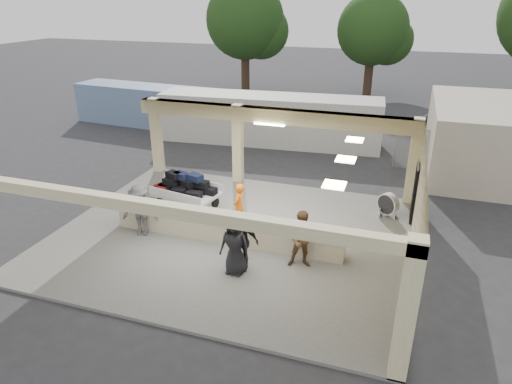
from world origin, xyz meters
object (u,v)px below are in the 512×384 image
(baggage_counter, at_px, (226,228))
(container_white, at_px, (269,119))
(car_dark, at_px, (448,127))
(container_blue, at_px, (146,105))
(car_white_a, at_px, (486,136))
(drum_fan, at_px, (388,204))
(passenger_c, at_px, (140,210))
(luggage_cart, at_px, (186,188))
(baggage_handler, at_px, (239,207))
(passenger_d, at_px, (235,245))
(passenger_a, at_px, (303,240))
(passenger_b, at_px, (240,240))

(baggage_counter, distance_m, container_white, 11.65)
(baggage_counter, bearing_deg, container_white, 99.63)
(car_dark, relative_size, container_blue, 0.42)
(container_blue, bearing_deg, car_white_a, 8.25)
(container_white, bearing_deg, drum_fan, -52.33)
(passenger_c, height_order, car_dark, passenger_c)
(luggage_cart, xyz_separation_m, baggage_handler, (2.60, -1.06, 0.07))
(baggage_handler, bearing_deg, car_dark, 150.85)
(baggage_handler, height_order, passenger_d, passenger_d)
(luggage_cart, xyz_separation_m, car_white_a, (12.06, 11.96, -0.19))
(baggage_counter, bearing_deg, passenger_d, -59.61)
(luggage_cart, height_order, container_blue, container_blue)
(baggage_handler, bearing_deg, passenger_a, 56.89)
(car_white_a, distance_m, car_dark, 2.34)
(car_white_a, relative_size, car_dark, 1.24)
(baggage_handler, height_order, passenger_c, passenger_c)
(passenger_b, relative_size, car_white_a, 0.39)
(passenger_a, bearing_deg, car_white_a, 51.85)
(passenger_d, distance_m, car_white_a, 17.86)
(passenger_a, xyz_separation_m, car_dark, (4.94, 16.15, -0.36))
(passenger_b, bearing_deg, passenger_c, 167.44)
(drum_fan, distance_m, passenger_a, 4.95)
(passenger_c, bearing_deg, baggage_handler, 10.06)
(passenger_c, bearing_deg, container_blue, 104.31)
(baggage_counter, height_order, drum_fan, baggage_counter)
(passenger_a, height_order, passenger_c, passenger_c)
(passenger_c, bearing_deg, passenger_b, -28.17)
(passenger_a, distance_m, car_white_a, 16.17)
(passenger_c, distance_m, passenger_d, 4.08)
(baggage_handler, relative_size, passenger_b, 0.90)
(luggage_cart, xyz_separation_m, container_blue, (-8.08, 10.69, 0.33))
(baggage_counter, xyz_separation_m, passenger_a, (2.81, -0.69, 0.44))
(passenger_b, bearing_deg, passenger_d, -105.74)
(baggage_counter, xyz_separation_m, car_white_a, (9.57, 13.99, 0.12))
(baggage_counter, height_order, passenger_c, passenger_c)
(passenger_c, bearing_deg, passenger_a, -17.54)
(passenger_a, xyz_separation_m, passenger_d, (-1.84, -0.97, 0.01))
(drum_fan, height_order, container_blue, container_blue)
(luggage_cart, relative_size, car_white_a, 0.54)
(passenger_d, bearing_deg, drum_fan, 55.51)
(drum_fan, height_order, passenger_d, passenger_d)
(passenger_b, bearing_deg, baggage_handler, 111.39)
(baggage_counter, xyz_separation_m, baggage_handler, (0.12, 0.97, 0.38))
(container_white, bearing_deg, luggage_cart, -97.69)
(drum_fan, relative_size, passenger_b, 0.48)
(baggage_handler, relative_size, passenger_d, 0.92)
(passenger_b, relative_size, car_dark, 0.48)
(luggage_cart, xyz_separation_m, passenger_b, (3.53, -3.42, 0.17))
(baggage_handler, bearing_deg, passenger_b, 20.07)
(car_dark, bearing_deg, drum_fan, 177.43)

